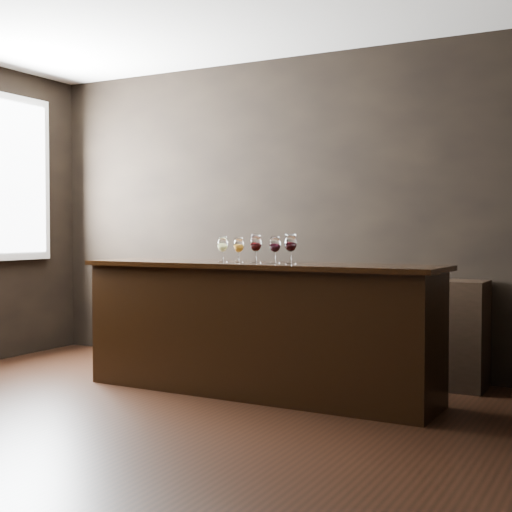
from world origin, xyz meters
The scene contains 10 objects.
ground centered at (0.00, 0.00, 0.00)m, with size 5.00×5.00×0.00m, color black.
room_shell centered at (-0.23, 0.11, 1.81)m, with size 5.02×4.52×2.81m.
bar_counter centered at (0.36, 1.12, 0.48)m, with size 2.74×0.59×0.96m, color black.
bar_top centered at (0.36, 1.12, 0.98)m, with size 2.83×0.66×0.04m, color black.
back_bar_shelf centered at (0.69, 2.03, 0.42)m, with size 2.35×0.40×0.85m, color black.
glass_white centered at (0.06, 1.12, 1.13)m, with size 0.08×0.08×0.19m.
glass_amber centered at (0.21, 1.11, 1.12)m, with size 0.08×0.08×0.19m.
glass_red_a centered at (0.35, 1.12, 1.14)m, with size 0.09×0.09×0.21m.
glass_red_b centered at (0.50, 1.14, 1.13)m, with size 0.08×0.08×0.20m.
glass_red_c centered at (0.65, 1.10, 1.14)m, with size 0.09×0.09×0.22m.
Camera 1 is at (2.88, -3.59, 1.23)m, focal length 50.00 mm.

